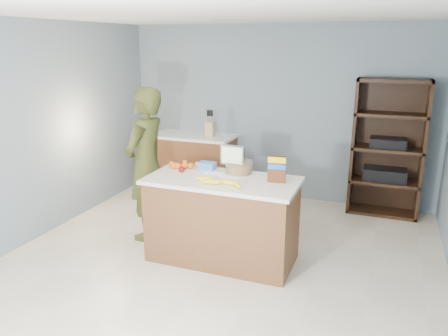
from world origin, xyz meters
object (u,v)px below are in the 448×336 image
(person, at_px, (146,165))
(tv, at_px, (232,156))
(shelving_unit, at_px, (387,150))
(cereal_box, at_px, (277,167))
(counter_peninsula, at_px, (222,223))

(person, bearing_deg, tv, 95.32)
(shelving_unit, bearing_deg, cereal_box, -117.13)
(tv, bearing_deg, person, -175.78)
(person, relative_size, cereal_box, 6.72)
(person, xyz_separation_m, tv, (1.03, 0.08, 0.17))
(counter_peninsula, xyz_separation_m, cereal_box, (0.55, 0.09, 0.64))
(person, distance_m, cereal_box, 1.59)
(shelving_unit, bearing_deg, tv, -131.75)
(counter_peninsula, height_order, tv, tv)
(shelving_unit, bearing_deg, counter_peninsula, -127.11)
(counter_peninsula, relative_size, tv, 5.53)
(shelving_unit, height_order, tv, shelving_unit)
(cereal_box, bearing_deg, tv, 158.01)
(counter_peninsula, bearing_deg, tv, 90.51)
(tv, bearing_deg, counter_peninsula, -89.49)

